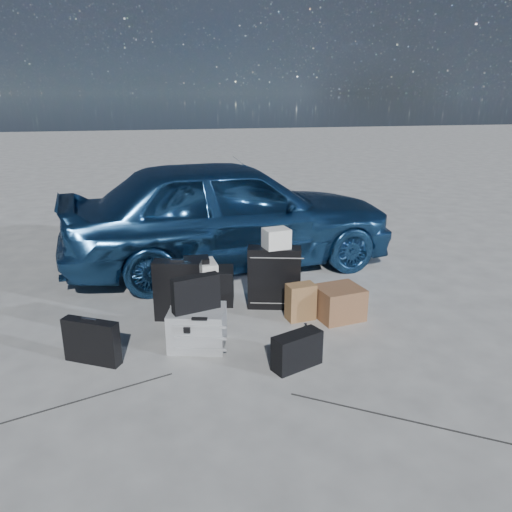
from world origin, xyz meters
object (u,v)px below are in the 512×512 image
Objects in this scene: car at (230,213)px; suitcase_right at (274,278)px; duffel_bag at (198,286)px; green_bottle at (305,340)px; briefcase at (92,341)px; suitcase_left at (178,290)px; pelican_case at (197,328)px; cardboard_box at (339,303)px.

car is 1.55m from suitcase_right.
duffel_bag is 1.62m from green_bottle.
suitcase_left reaches higher than briefcase.
pelican_case is 1.18m from suitcase_right.
suitcase_right is at bearing -8.77° from duffel_bag.
car reaches higher than duffel_bag.
cardboard_box is at bearing -16.06° from duffel_bag.
pelican_case reaches higher than cardboard_box.
suitcase_right is 0.76m from cardboard_box.
briefcase is 1.54m from duffel_bag.
duffel_bag is at bearing 76.98° from briefcase.
briefcase is at bearing -158.82° from pelican_case.
car is at bearing 113.24° from cardboard_box.
cardboard_box is at bearing 39.18° from briefcase.
cardboard_box reaches higher than green_bottle.
suitcase_left is 1.69m from cardboard_box.
car is at bearing 95.12° from green_bottle.
suitcase_right reaches higher than briefcase.
duffel_bag is at bearing 175.10° from suitcase_right.
pelican_case is 0.99× the size of briefcase.
briefcase is 0.64× the size of duffel_bag.
green_bottle is (0.81, -1.40, -0.06)m from duffel_bag.
suitcase_left is (-0.82, -1.57, -0.43)m from car.
duffel_bag is 1.58m from cardboard_box.
duffel_bag reaches higher than green_bottle.
car is at bearing 77.96° from suitcase_left.
car is 1.82m from suitcase_left.
briefcase is at bearing -171.14° from cardboard_box.
duffel_bag is at bearing 98.56° from pelican_case.
cardboard_box is at bearing 48.24° from green_bottle.
cardboard_box is at bearing 25.77° from pelican_case.
duffel_bag is (0.24, 0.38, -0.12)m from suitcase_left.
pelican_case is 0.74× the size of suitcase_right.
car is at bearing 84.89° from briefcase.
car is at bearing 87.56° from pelican_case.
duffel_bag reaches higher than cardboard_box.
briefcase is 0.75× the size of suitcase_right.
car reaches higher than suitcase_left.
briefcase is at bearing -121.76° from duffel_bag.
pelican_case is 1.03m from duffel_bag.
duffel_bag is at bearing 120.14° from green_bottle.
suitcase_right is at bearing 54.00° from briefcase.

